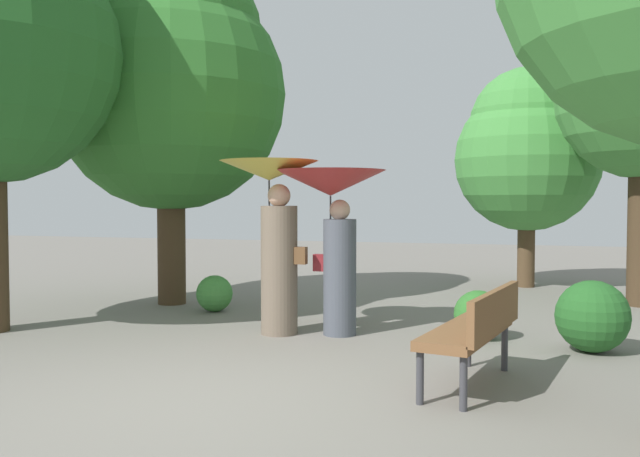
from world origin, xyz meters
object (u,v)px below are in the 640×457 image
(person_right, at_px, (333,210))
(tree_mid_right, at_px, (527,148))
(tree_near_left, at_px, (170,77))
(person_left, at_px, (274,217))
(park_bench, at_px, (476,327))

(person_right, distance_m, tree_mid_right, 5.72)
(person_right, relative_size, tree_near_left, 0.36)
(tree_near_left, bearing_deg, person_left, -35.71)
(person_right, xyz_separation_m, tree_mid_right, (2.18, 5.18, 1.06))
(tree_near_left, distance_m, tree_mid_right, 6.41)
(person_right, xyz_separation_m, park_bench, (1.76, -1.79, -0.95))
(person_left, xyz_separation_m, person_right, (0.68, 0.15, 0.08))
(person_right, height_order, tree_near_left, tree_near_left)
(person_left, distance_m, person_right, 0.70)
(park_bench, relative_size, tree_near_left, 0.29)
(person_right, bearing_deg, tree_near_left, 68.20)
(tree_near_left, height_order, tree_mid_right, tree_near_left)
(tree_near_left, relative_size, tree_mid_right, 1.36)
(person_right, distance_m, park_bench, 2.68)
(tree_near_left, bearing_deg, park_bench, -34.76)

